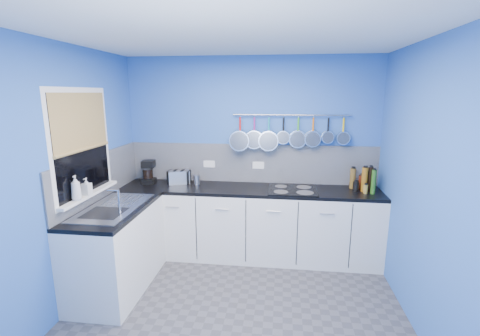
% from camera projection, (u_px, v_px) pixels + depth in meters
% --- Properties ---
extents(floor, '(3.20, 3.00, 0.02)m').
position_uv_depth(floor, '(236.00, 315.00, 3.20)').
color(floor, '#47474C').
rests_on(floor, ground).
extents(ceiling, '(3.20, 3.00, 0.02)m').
position_uv_depth(ceiling, '(235.00, 33.00, 2.65)').
color(ceiling, white).
rests_on(ceiling, ground).
extents(wall_back, '(3.20, 0.02, 2.50)m').
position_uv_depth(wall_back, '(251.00, 156.00, 4.38)').
color(wall_back, '#3261BA').
rests_on(wall_back, ground).
extents(wall_front, '(3.20, 0.02, 2.50)m').
position_uv_depth(wall_front, '(188.00, 281.00, 1.46)').
color(wall_front, '#3261BA').
rests_on(wall_front, ground).
extents(wall_left, '(0.02, 3.00, 2.50)m').
position_uv_depth(wall_left, '(63.00, 181.00, 3.11)').
color(wall_left, '#3261BA').
rests_on(wall_left, ground).
extents(wall_right, '(0.02, 3.00, 2.50)m').
position_uv_depth(wall_right, '(432.00, 193.00, 2.73)').
color(wall_right, '#3261BA').
rests_on(wall_right, ground).
extents(backsplash_back, '(3.20, 0.02, 0.50)m').
position_uv_depth(backsplash_back, '(251.00, 163.00, 4.38)').
color(backsplash_back, '#999AA1').
rests_on(backsplash_back, wall_back).
extents(backsplash_left, '(0.02, 1.80, 0.50)m').
position_uv_depth(backsplash_left, '(100.00, 176.00, 3.71)').
color(backsplash_left, '#999AA1').
rests_on(backsplash_left, wall_left).
extents(cabinet_run_back, '(3.20, 0.60, 0.86)m').
position_uv_depth(cabinet_run_back, '(248.00, 224.00, 4.26)').
color(cabinet_run_back, silver).
rests_on(cabinet_run_back, ground).
extents(worktop_back, '(3.20, 0.60, 0.04)m').
position_uv_depth(worktop_back, '(248.00, 189.00, 4.16)').
color(worktop_back, black).
rests_on(worktop_back, cabinet_run_back).
extents(cabinet_run_left, '(0.60, 1.20, 0.86)m').
position_uv_depth(cabinet_run_left, '(117.00, 250.00, 3.55)').
color(cabinet_run_left, silver).
rests_on(cabinet_run_left, ground).
extents(worktop_left, '(0.60, 1.20, 0.04)m').
position_uv_depth(worktop_left, '(114.00, 209.00, 3.45)').
color(worktop_left, black).
rests_on(worktop_left, cabinet_run_left).
extents(window_frame, '(0.01, 1.00, 1.10)m').
position_uv_depth(window_frame, '(82.00, 144.00, 3.34)').
color(window_frame, white).
rests_on(window_frame, wall_left).
extents(window_glass, '(0.01, 0.90, 1.00)m').
position_uv_depth(window_glass, '(82.00, 144.00, 3.33)').
color(window_glass, black).
rests_on(window_glass, wall_left).
extents(bamboo_blind, '(0.01, 0.90, 0.55)m').
position_uv_depth(bamboo_blind, '(81.00, 121.00, 3.28)').
color(bamboo_blind, '#9F8649').
rests_on(bamboo_blind, wall_left).
extents(window_sill, '(0.10, 0.98, 0.03)m').
position_uv_depth(window_sill, '(89.00, 194.00, 3.44)').
color(window_sill, white).
rests_on(window_sill, wall_left).
extents(sink_unit, '(0.50, 0.95, 0.01)m').
position_uv_depth(sink_unit, '(114.00, 207.00, 3.44)').
color(sink_unit, silver).
rests_on(sink_unit, worktop_left).
extents(mixer_tap, '(0.12, 0.08, 0.26)m').
position_uv_depth(mixer_tap, '(119.00, 202.00, 3.22)').
color(mixer_tap, silver).
rests_on(mixer_tap, worktop_left).
extents(socket_left, '(0.15, 0.01, 0.09)m').
position_uv_depth(socket_left, '(209.00, 164.00, 4.44)').
color(socket_left, white).
rests_on(socket_left, backsplash_back).
extents(socket_right, '(0.15, 0.01, 0.09)m').
position_uv_depth(socket_right, '(258.00, 165.00, 4.36)').
color(socket_right, white).
rests_on(socket_right, backsplash_back).
extents(pot_rail, '(1.45, 0.02, 0.02)m').
position_uv_depth(pot_rail, '(291.00, 115.00, 4.15)').
color(pot_rail, silver).
rests_on(pot_rail, wall_back).
extents(soap_bottle_a, '(0.11, 0.11, 0.24)m').
position_uv_depth(soap_bottle_a, '(76.00, 188.00, 3.18)').
color(soap_bottle_a, white).
rests_on(soap_bottle_a, window_sill).
extents(soap_bottle_b, '(0.08, 0.08, 0.17)m').
position_uv_depth(soap_bottle_b, '(87.00, 186.00, 3.36)').
color(soap_bottle_b, white).
rests_on(soap_bottle_b, window_sill).
extents(paper_towel, '(0.14, 0.14, 0.29)m').
position_uv_depth(paper_towel, '(148.00, 171.00, 4.39)').
color(paper_towel, white).
rests_on(paper_towel, worktop_back).
extents(coffee_maker, '(0.19, 0.20, 0.29)m').
position_uv_depth(coffee_maker, '(148.00, 172.00, 4.36)').
color(coffee_maker, black).
rests_on(coffee_maker, worktop_back).
extents(toaster, '(0.30, 0.23, 0.17)m').
position_uv_depth(toaster, '(179.00, 177.00, 4.35)').
color(toaster, silver).
rests_on(toaster, worktop_back).
extents(canister, '(0.09, 0.09, 0.12)m').
position_uv_depth(canister, '(197.00, 179.00, 4.32)').
color(canister, silver).
rests_on(canister, worktop_back).
extents(hob, '(0.58, 0.51, 0.01)m').
position_uv_depth(hob, '(293.00, 190.00, 4.05)').
color(hob, black).
rests_on(hob, worktop_back).
extents(pan_0, '(0.26, 0.13, 0.45)m').
position_uv_depth(pan_0, '(240.00, 133.00, 4.27)').
color(pan_0, silver).
rests_on(pan_0, pot_rail).
extents(pan_1, '(0.24, 0.07, 0.43)m').
position_uv_depth(pan_1, '(254.00, 132.00, 4.24)').
color(pan_1, silver).
rests_on(pan_1, pot_rail).
extents(pan_2, '(0.25, 0.10, 0.44)m').
position_uv_depth(pan_2, '(269.00, 133.00, 4.22)').
color(pan_2, silver).
rests_on(pan_2, pot_rail).
extents(pan_3, '(0.17, 0.08, 0.36)m').
position_uv_depth(pan_3, '(283.00, 130.00, 4.19)').
color(pan_3, silver).
rests_on(pan_3, pot_rail).
extents(pan_4, '(0.22, 0.05, 0.41)m').
position_uv_depth(pan_4, '(298.00, 132.00, 4.17)').
color(pan_4, silver).
rests_on(pan_4, pot_rail).
extents(pan_5, '(0.20, 0.07, 0.39)m').
position_uv_depth(pan_5, '(313.00, 131.00, 4.15)').
color(pan_5, silver).
rests_on(pan_5, pot_rail).
extents(pan_6, '(0.15, 0.07, 0.34)m').
position_uv_depth(pan_6, '(328.00, 129.00, 4.12)').
color(pan_6, silver).
rests_on(pan_6, pot_rail).
extents(pan_7, '(0.16, 0.08, 0.35)m').
position_uv_depth(pan_7, '(343.00, 130.00, 4.10)').
color(pan_7, silver).
rests_on(pan_7, pot_rail).
extents(condiment_0, '(0.05, 0.05, 0.12)m').
position_uv_depth(condiment_0, '(367.00, 185.00, 4.09)').
color(condiment_0, '#3F721E').
rests_on(condiment_0, worktop_back).
extents(condiment_1, '(0.06, 0.06, 0.17)m').
position_uv_depth(condiment_1, '(361.00, 182.00, 4.09)').
color(condiment_1, '#4C190C').
rests_on(condiment_1, worktop_back).
extents(condiment_2, '(0.07, 0.07, 0.25)m').
position_uv_depth(condiment_2, '(353.00, 178.00, 4.12)').
color(condiment_2, brown).
rests_on(condiment_2, worktop_back).
extents(condiment_3, '(0.06, 0.06, 0.30)m').
position_uv_depth(condiment_3, '(370.00, 179.00, 3.99)').
color(condiment_3, black).
rests_on(condiment_3, worktop_back).
extents(condiment_4, '(0.07, 0.07, 0.29)m').
position_uv_depth(condiment_4, '(364.00, 180.00, 3.98)').
color(condiment_4, '#8C5914').
rests_on(condiment_4, worktop_back).
extents(condiment_5, '(0.07, 0.07, 0.11)m').
position_uv_depth(condiment_5, '(356.00, 186.00, 4.02)').
color(condiment_5, black).
rests_on(condiment_5, worktop_back).
extents(condiment_6, '(0.05, 0.05, 0.28)m').
position_uv_depth(condiment_6, '(373.00, 182.00, 3.89)').
color(condiment_6, '#265919').
rests_on(condiment_6, worktop_back).
extents(condiment_7, '(0.05, 0.05, 0.10)m').
position_uv_depth(condiment_7, '(366.00, 189.00, 3.92)').
color(condiment_7, olive).
rests_on(condiment_7, worktop_back).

